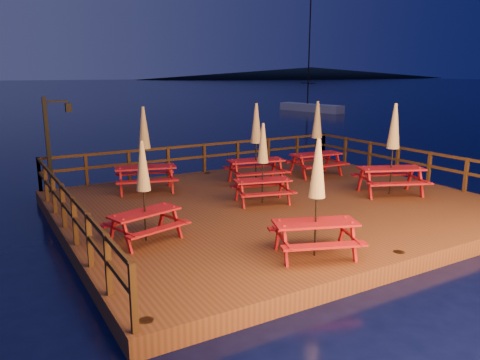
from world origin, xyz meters
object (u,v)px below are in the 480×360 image
Objects in this scene: lamp_post at (53,136)px; picnic_table_0 at (145,148)px; picnic_table_2 at (144,190)px; sailboat at (311,108)px; picnic_table_1 at (317,137)px.

lamp_post reaches higher than picnic_table_0.
picnic_table_2 is (0.96, -5.78, -0.60)m from lamp_post.
picnic_table_2 is at bearing -94.06° from picnic_table_0.
sailboat is (29.65, 24.27, -1.80)m from lamp_post.
picnic_table_2 is (-1.52, -4.35, -0.21)m from picnic_table_0.
picnic_table_2 is at bearing -80.58° from lamp_post.
sailboat is 33.84m from picnic_table_1.
picnic_table_1 is at bearing -14.66° from lamp_post.
picnic_table_1 reaches higher than picnic_table_0.
picnic_table_1 is at bearing -137.67° from sailboat.
lamp_post is 1.10× the size of picnic_table_1.
lamp_post is 1.11× the size of picnic_table_0.
picnic_table_1 is 8.51m from picnic_table_2.
picnic_table_0 is (-27.17, -25.70, 1.41)m from sailboat.
sailboat is 37.42m from picnic_table_0.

